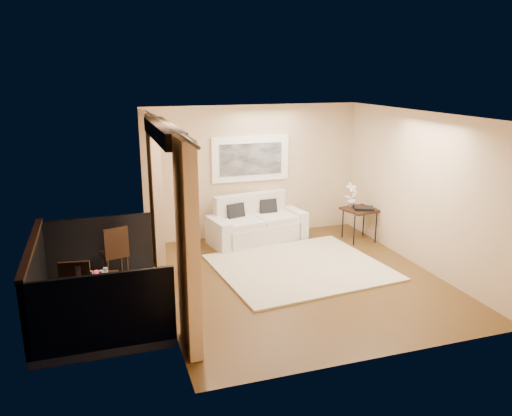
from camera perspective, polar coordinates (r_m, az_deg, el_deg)
floor at (r=8.43m, az=4.92°, el=-8.04°), size 5.00×5.00×0.00m
room_shell at (r=7.21m, az=-10.58°, el=8.57°), size 5.00×6.40×5.00m
balcony at (r=7.78m, az=-18.43°, el=-9.46°), size 1.81×2.60×1.17m
curtains at (r=7.45m, az=-9.99°, el=-0.50°), size 0.16×4.80×2.64m
artwork at (r=10.17m, az=-0.61°, el=5.64°), size 1.62×0.07×0.92m
rug at (r=8.84m, az=5.05°, el=-6.76°), size 3.04×2.72×0.04m
sofa at (r=10.13m, az=-0.02°, el=-1.92°), size 2.05×1.15×0.93m
side_table at (r=10.28m, az=11.79°, el=-0.37°), size 0.72×0.72×0.67m
tray at (r=10.21m, az=12.22°, el=-0.02°), size 0.46×0.41×0.05m
orchid at (r=10.29m, az=10.88°, el=1.50°), size 0.30×0.24×0.51m
bistro_table at (r=7.07m, az=-18.08°, el=-8.35°), size 0.67×0.67×0.67m
balcony_chair_far at (r=8.50m, az=-15.78°, el=-4.57°), size 0.48×0.49×0.92m
balcony_chair_near at (r=7.07m, az=-19.96°, el=-9.01°), size 0.46×0.46×0.93m
ice_bucket at (r=7.10m, az=-19.54°, el=-6.77°), size 0.18×0.18×0.20m
candle at (r=7.12m, az=-17.77°, el=-7.10°), size 0.06×0.06×0.07m
vase at (r=6.85m, az=-18.24°, el=-7.56°), size 0.04×0.04×0.18m
glass_a at (r=6.98m, az=-17.27°, el=-7.30°), size 0.06×0.06×0.12m
glass_b at (r=7.06m, az=-16.82°, el=-7.02°), size 0.06×0.06×0.12m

